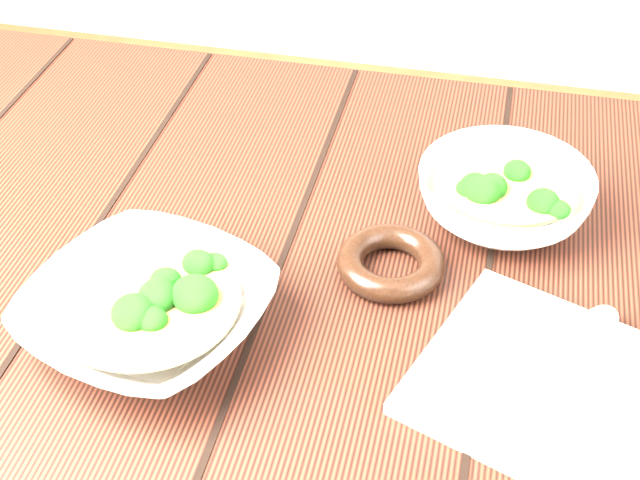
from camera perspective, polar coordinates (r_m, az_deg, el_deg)
table at (r=0.95m, az=-1.27°, el=-7.43°), size 1.20×0.80×0.75m
soup_bowl_front at (r=0.80m, az=-10.95°, el=-4.46°), size 0.26×0.26×0.06m
soup_bowl_back at (r=0.93m, az=11.72°, el=2.90°), size 0.20×0.20×0.06m
trivet at (r=0.86m, az=4.55°, el=-1.46°), size 0.12×0.12×0.03m
napkin at (r=0.78m, az=15.44°, el=-9.38°), size 0.29×0.26×0.01m
spoon_left at (r=0.80m, az=16.19°, el=-6.72°), size 0.10×0.18×0.01m
spoon_right at (r=0.82m, az=19.65°, el=-6.71°), size 0.14×0.17×0.01m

